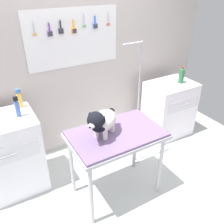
# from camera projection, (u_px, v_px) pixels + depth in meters

# --- Properties ---
(ground) EXTENTS (4.40, 4.00, 0.04)m
(ground) POSITION_uv_depth(u_px,v_px,m) (129.00, 197.00, 2.82)
(ground) COLOR silver
(rear_wall_panel) EXTENTS (4.00, 0.11, 2.30)m
(rear_wall_panel) POSITION_uv_depth(u_px,v_px,m) (78.00, 67.00, 3.19)
(rear_wall_panel) COLOR #BFB4B0
(rear_wall_panel) RESTS_ON ground
(grooming_table) EXTENTS (0.97, 0.61, 0.83)m
(grooming_table) POSITION_uv_depth(u_px,v_px,m) (116.00, 140.00, 2.51)
(grooming_table) COLOR #B7B7BC
(grooming_table) RESTS_ON ground
(grooming_arm) EXTENTS (0.29, 0.11, 1.62)m
(grooming_arm) POSITION_uv_depth(u_px,v_px,m) (137.00, 113.00, 2.96)
(grooming_arm) COLOR #B7B7BC
(grooming_arm) RESTS_ON ground
(dog) EXTENTS (0.43, 0.35, 0.33)m
(dog) POSITION_uv_depth(u_px,v_px,m) (102.00, 121.00, 2.32)
(dog) COLOR white
(dog) RESTS_ON grooming_table
(counter_left) EXTENTS (0.80, 0.58, 0.93)m
(counter_left) POSITION_uv_depth(u_px,v_px,m) (4.00, 157.00, 2.70)
(counter_left) COLOR white
(counter_left) RESTS_ON ground
(cabinet_right) EXTENTS (0.68, 0.54, 0.85)m
(cabinet_right) POSITION_uv_depth(u_px,v_px,m) (169.00, 109.00, 3.73)
(cabinet_right) COLOR white
(cabinet_right) RESTS_ON ground
(pump_bottle_white) EXTENTS (0.05, 0.05, 0.22)m
(pump_bottle_white) POSITION_uv_depth(u_px,v_px,m) (20.00, 100.00, 2.69)
(pump_bottle_white) COLOR gold
(pump_bottle_white) RESTS_ON counter_left
(spray_bottle_tall) EXTENTS (0.05, 0.05, 0.23)m
(spray_bottle_tall) POSITION_uv_depth(u_px,v_px,m) (17.00, 108.00, 2.51)
(spray_bottle_tall) COLOR #4066BF
(spray_bottle_tall) RESTS_ON counter_left
(soda_bottle) EXTENTS (0.08, 0.08, 0.24)m
(soda_bottle) POSITION_uv_depth(u_px,v_px,m) (182.00, 76.00, 3.49)
(soda_bottle) COLOR #27663C
(soda_bottle) RESTS_ON cabinet_right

